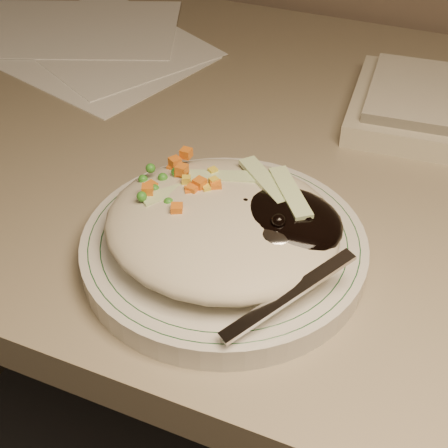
% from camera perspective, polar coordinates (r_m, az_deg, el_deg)
% --- Properties ---
extents(desk, '(1.40, 0.70, 0.74)m').
position_cam_1_polar(desk, '(0.80, 9.18, -5.28)').
color(desk, gray).
rests_on(desk, ground).
extents(plate, '(0.24, 0.24, 0.02)m').
position_cam_1_polar(plate, '(0.53, -0.00, -2.18)').
color(plate, silver).
rests_on(plate, desk).
extents(plate_rim, '(0.23, 0.23, 0.00)m').
position_cam_1_polar(plate_rim, '(0.52, -0.00, -1.36)').
color(plate_rim, '#144723').
rests_on(plate_rim, plate).
extents(meal, '(0.21, 0.19, 0.05)m').
position_cam_1_polar(meal, '(0.50, 0.41, 0.32)').
color(meal, beige).
rests_on(meal, plate).
extents(papers, '(0.42, 0.36, 0.00)m').
position_cam_1_polar(papers, '(0.93, -12.39, 16.15)').
color(papers, white).
rests_on(papers, desk).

